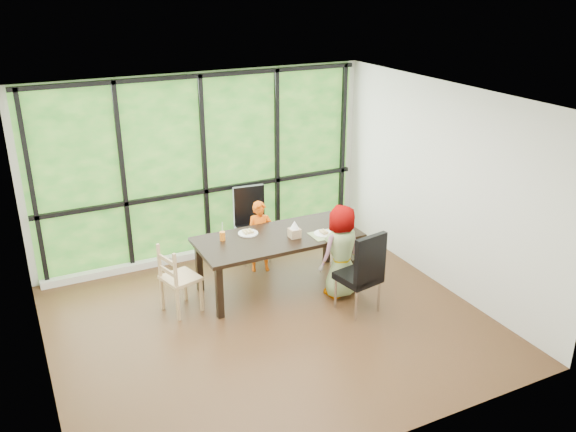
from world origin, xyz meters
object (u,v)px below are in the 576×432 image
Objects in this scene: tissue_box at (295,233)px; chair_window_leather at (253,225)px; chair_end_beech at (180,278)px; child_toddler at (260,236)px; chair_interior_leather at (358,271)px; child_older at (340,252)px; dining_table at (278,262)px; orange_cup at (222,236)px; plate_far at (248,233)px; green_cup at (345,229)px; plate_near at (324,234)px.

chair_window_leather is at bearing 97.17° from tissue_box.
child_toddler is at bearing -82.24° from chair_end_beech.
child_older is at bearing -100.32° from chair_interior_leather.
chair_interior_leather is (0.63, -0.97, 0.17)m from dining_table.
chair_interior_leather is at bearing -41.54° from orange_cup.
chair_interior_leather is 7.79× the size of tissue_box.
tissue_box is at bearing -59.21° from child_toddler.
green_cup is at bearing -24.03° from plate_far.
dining_table is 0.49m from tissue_box.
chair_end_beech is at bearing 175.35° from tissue_box.
plate_near is at bearing -17.99° from orange_cup.
chair_interior_leather is 0.44m from child_older.
tissue_box is at bearing 166.89° from green_cup.
green_cup is at bearing -28.96° from child_toddler.
chair_end_beech is (-1.38, -0.94, -0.09)m from chair_window_leather.
chair_end_beech reaches higher than green_cup.
chair_end_beech is at bearing -140.19° from chair_window_leather.
plate_near is at bearing -37.82° from child_toddler.
child_older is 0.38m from green_cup.
plate_near is (-0.06, 0.76, 0.22)m from chair_interior_leather.
chair_window_leather and chair_interior_leather have the same top height.
chair_end_beech reaches higher than plate_far.
chair_end_beech is 0.72× the size of child_older.
child_toddler is 1.29m from child_older.
chair_window_leather is 0.36m from child_toddler.
child_older is at bearing -62.69° from chair_window_leather.
dining_table is 20.33× the size of green_cup.
dining_table is at bearing -51.34° from child_older.
chair_interior_leather is 10.29× the size of green_cup.
chair_window_leather is 1.10m from tissue_box.
chair_end_beech is 2.04m from child_older.
dining_table is at bearing -36.53° from plate_far.
chair_window_leather is 0.87× the size of child_older.
dining_table is 0.84m from orange_cup.
dining_table is 2.37× the size of chair_end_beech.
child_toddler is 0.84m from orange_cup.
plate_near is at bearing -20.42° from dining_table.
chair_interior_leather is at bearing 79.15° from child_older.
chair_window_leather is at bearing -71.76° from chair_end_beech.
child_toddler is 0.83× the size of child_older.
child_toddler is 8.97× the size of orange_cup.
chair_end_beech is 1.46m from child_toddler.
chair_interior_leather is 4.08× the size of plate_far.
chair_end_beech is 1.94m from plate_near.
chair_end_beech reaches higher than dining_table.
plate_far is at bearing 6.15° from orange_cup.
plate_near is 0.30m from green_cup.
chair_interior_leather is 1.67m from child_toddler.
chair_interior_leather is 1.78m from orange_cup.
chair_end_beech is at bearing -36.48° from chair_interior_leather.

